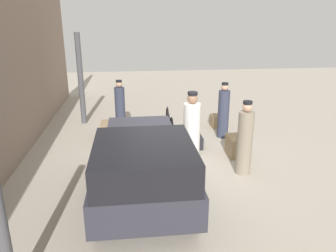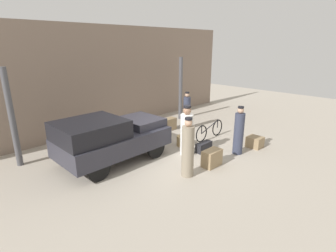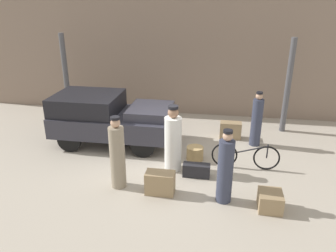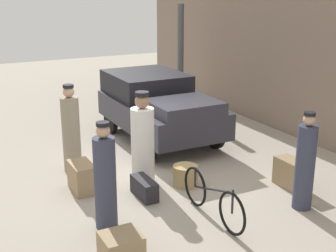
# 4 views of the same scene
# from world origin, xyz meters

# --- Properties ---
(ground_plane) EXTENTS (30.00, 30.00, 0.00)m
(ground_plane) POSITION_xyz_m (0.00, 0.00, 0.00)
(ground_plane) COLOR #A89E8E
(station_building_facade) EXTENTS (16.00, 0.15, 4.50)m
(station_building_facade) POSITION_xyz_m (0.00, 4.08, 2.25)
(station_building_facade) COLOR gray
(station_building_facade) RESTS_ON ground
(canopy_pillar_left) EXTENTS (0.19, 0.19, 3.10)m
(canopy_pillar_left) POSITION_xyz_m (-3.96, 2.78, 1.55)
(canopy_pillar_left) COLOR #4C4C51
(canopy_pillar_left) RESTS_ON ground
(canopy_pillar_right) EXTENTS (0.19, 0.19, 3.10)m
(canopy_pillar_right) POSITION_xyz_m (3.71, 2.78, 1.55)
(canopy_pillar_right) COLOR #4C4C51
(canopy_pillar_right) RESTS_ON ground
(truck) EXTENTS (3.55, 1.87, 1.52)m
(truck) POSITION_xyz_m (-1.75, 0.93, 0.86)
(truck) COLOR black
(truck) RESTS_ON ground
(bicycle) EXTENTS (1.77, 0.04, 0.73)m
(bicycle) POSITION_xyz_m (2.32, -0.10, 0.35)
(bicycle) COLOR black
(bicycle) RESTS_ON ground
(wicker_basket) EXTENTS (0.47, 0.47, 0.38)m
(wicker_basket) POSITION_xyz_m (0.97, 0.17, 0.19)
(wicker_basket) COLOR tan
(wicker_basket) RESTS_ON ground
(porter_carrying_trunk) EXTENTS (0.34, 0.34, 1.71)m
(porter_carrying_trunk) POSITION_xyz_m (1.78, -1.70, 0.79)
(porter_carrying_trunk) COLOR #33384C
(porter_carrying_trunk) RESTS_ON ground
(porter_with_bicycle) EXTENTS (0.44, 0.44, 1.76)m
(porter_with_bicycle) POSITION_xyz_m (0.44, -0.46, 0.80)
(porter_with_bicycle) COLOR white
(porter_with_bicycle) RESTS_ON ground
(conductor_in_dark_uniform) EXTENTS (0.36, 0.36, 1.78)m
(conductor_in_dark_uniform) POSITION_xyz_m (-0.71, -1.50, 0.82)
(conductor_in_dark_uniform) COLOR gray
(conductor_in_dark_uniform) RESTS_ON ground
(porter_standing_middle) EXTENTS (0.32, 0.32, 1.68)m
(porter_standing_middle) POSITION_xyz_m (2.69, 1.46, 0.78)
(porter_standing_middle) COLOR #33384C
(porter_standing_middle) RESTS_ON ground
(suitcase_tan_flat) EXTENTS (0.67, 0.34, 0.53)m
(suitcase_tan_flat) POSITION_xyz_m (1.96, 1.87, 0.27)
(suitcase_tan_flat) COLOR #937A56
(suitcase_tan_flat) RESTS_ON ground
(trunk_wicker_pale) EXTENTS (0.50, 0.54, 0.40)m
(trunk_wicker_pale) POSITION_xyz_m (2.76, -1.86, 0.20)
(trunk_wicker_pale) COLOR #937A56
(trunk_wicker_pale) RESTS_ON ground
(trunk_large_brown) EXTENTS (0.67, 0.37, 0.53)m
(trunk_large_brown) POSITION_xyz_m (0.32, -1.63, 0.27)
(trunk_large_brown) COLOR #937A56
(trunk_large_brown) RESTS_ON ground
(trunk_umber_medium) EXTENTS (0.68, 0.26, 0.34)m
(trunk_umber_medium) POSITION_xyz_m (1.09, -0.74, 0.17)
(trunk_umber_medium) COLOR #232328
(trunk_umber_medium) RESTS_ON ground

